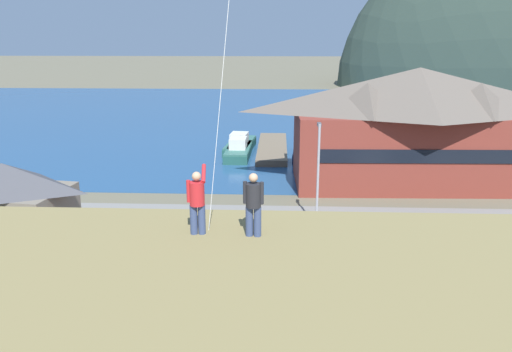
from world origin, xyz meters
TOP-DOWN VIEW (x-y plane):
  - ground_plane at (0.00, 0.00)m, footprint 600.00×600.00m
  - parking_lot_pad at (0.00, 5.00)m, footprint 40.00×20.00m
  - bay_water at (0.00, 60.00)m, footprint 360.00×84.00m
  - harbor_lodge at (13.76, 21.70)m, footprint 21.82×9.80m
  - storage_shed_near_lot at (-14.65, 7.21)m, footprint 8.39×6.13m
  - wharf_dock at (1.35, 34.28)m, footprint 3.20×14.62m
  - moored_boat_wharfside at (-2.25, 31.34)m, footprint 2.63×7.79m
  - moored_boat_outer_mooring at (4.88, 31.63)m, footprint 2.91×7.59m
  - moored_boat_inner_slip at (-2.31, 34.18)m, footprint 3.29×8.25m
  - parked_car_lone_by_shed at (8.04, 7.38)m, footprint 4.27×2.19m
  - parked_car_corner_spot at (-0.71, 1.56)m, footprint 4.23×2.10m
  - parked_car_back_row_left at (-5.84, 7.12)m, footprint 4.34×2.34m
  - parked_car_mid_row_near at (15.53, 6.48)m, footprint 4.34×2.35m
  - parked_car_mid_row_far at (9.05, 0.66)m, footprint 4.22×2.10m
  - parking_light_pole at (4.65, 10.55)m, footprint 0.24×0.78m
  - person_kite_flyer at (-0.11, -8.94)m, footprint 0.52×0.68m
  - person_companion at (1.40, -9.03)m, footprint 0.55×0.40m

SIDE VIEW (x-z plane):
  - ground_plane at x=0.00m, z-range 0.00..0.00m
  - bay_water at x=0.00m, z-range 0.00..0.03m
  - parking_lot_pad at x=0.00m, z-range 0.00..0.10m
  - wharf_dock at x=1.35m, z-range 0.00..0.70m
  - moored_boat_outer_mooring at x=4.88m, z-range -0.36..1.80m
  - moored_boat_inner_slip at x=-2.31m, z-range -0.36..1.80m
  - moored_boat_wharfside at x=-2.25m, z-range -0.36..1.80m
  - parked_car_lone_by_shed at x=8.04m, z-range 0.15..1.97m
  - parked_car_corner_spot at x=-0.71m, z-range 0.15..1.97m
  - parked_car_back_row_left at x=-5.84m, z-range 0.15..1.97m
  - parked_car_mid_row_near at x=15.53m, z-range 0.15..1.97m
  - parked_car_mid_row_far at x=9.05m, z-range 0.15..1.97m
  - storage_shed_near_lot at x=-14.65m, z-range 0.10..5.31m
  - parking_light_pole at x=4.65m, z-range 0.64..7.74m
  - harbor_lodge at x=13.76m, z-range 0.32..10.40m
  - person_companion at x=1.40m, z-range 7.54..9.28m
  - person_kite_flyer at x=-0.11m, z-range 7.49..9.35m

